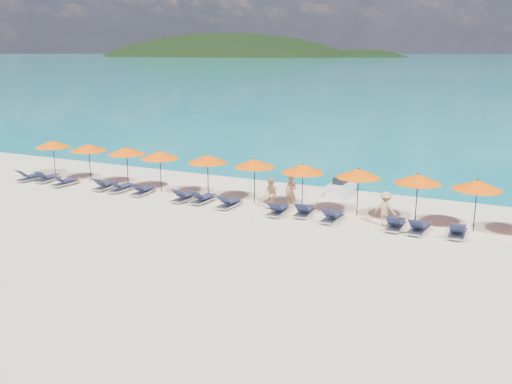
% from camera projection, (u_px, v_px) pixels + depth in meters
% --- Properties ---
extents(ground, '(1400.00, 1400.00, 0.00)m').
position_uv_depth(ground, '(224.00, 236.00, 23.54)').
color(ground, beige).
extents(headland_main, '(374.00, 242.00, 126.50)m').
position_uv_depth(headland_main, '(224.00, 92.00, 631.04)').
color(headland_main, black).
rests_on(headland_main, ground).
extents(headland_small, '(162.00, 126.00, 85.50)m').
position_uv_depth(headland_small, '(361.00, 92.00, 584.34)').
color(headland_small, black).
rests_on(headland_small, ground).
extents(jetski, '(1.03, 2.66, 0.94)m').
position_uv_depth(jetski, '(341.00, 187.00, 30.35)').
color(jetski, white).
rests_on(jetski, ground).
extents(beachgoer_a, '(0.59, 0.39, 1.58)m').
position_uv_depth(beachgoer_a, '(291.00, 192.00, 27.52)').
color(beachgoer_a, tan).
rests_on(beachgoer_a, ground).
extents(beachgoer_b, '(0.89, 0.82, 1.60)m').
position_uv_depth(beachgoer_b, '(271.00, 194.00, 27.04)').
color(beachgoer_b, tan).
rests_on(beachgoer_b, ground).
extents(beachgoer_c, '(1.08, 0.68, 1.55)m').
position_uv_depth(beachgoer_c, '(385.00, 209.00, 24.65)').
color(beachgoer_c, tan).
rests_on(beachgoer_c, ground).
extents(umbrella_0, '(2.10, 2.10, 2.28)m').
position_uv_depth(umbrella_0, '(53.00, 144.00, 33.96)').
color(umbrella_0, black).
rests_on(umbrella_0, ground).
extents(umbrella_1, '(2.10, 2.10, 2.28)m').
position_uv_depth(umbrella_1, '(89.00, 147.00, 32.73)').
color(umbrella_1, black).
rests_on(umbrella_1, ground).
extents(umbrella_2, '(2.10, 2.10, 2.28)m').
position_uv_depth(umbrella_2, '(126.00, 151.00, 31.66)').
color(umbrella_2, black).
rests_on(umbrella_2, ground).
extents(umbrella_3, '(2.10, 2.10, 2.28)m').
position_uv_depth(umbrella_3, '(160.00, 155.00, 30.42)').
color(umbrella_3, black).
rests_on(umbrella_3, ground).
extents(umbrella_4, '(2.10, 2.10, 2.28)m').
position_uv_depth(umbrella_4, '(208.00, 159.00, 29.31)').
color(umbrella_4, black).
rests_on(umbrella_4, ground).
extents(umbrella_5, '(2.10, 2.10, 2.28)m').
position_uv_depth(umbrella_5, '(255.00, 163.00, 28.25)').
color(umbrella_5, black).
rests_on(umbrella_5, ground).
extents(umbrella_6, '(2.10, 2.10, 2.28)m').
position_uv_depth(umbrella_6, '(303.00, 168.00, 26.96)').
color(umbrella_6, black).
rests_on(umbrella_6, ground).
extents(umbrella_7, '(2.10, 2.10, 2.28)m').
position_uv_depth(umbrella_7, '(359.00, 173.00, 25.94)').
color(umbrella_7, black).
rests_on(umbrella_7, ground).
extents(umbrella_8, '(2.10, 2.10, 2.28)m').
position_uv_depth(umbrella_8, '(418.00, 179.00, 24.82)').
color(umbrella_8, black).
rests_on(umbrella_8, ground).
extents(umbrella_9, '(2.10, 2.10, 2.28)m').
position_uv_depth(umbrella_9, '(478.00, 185.00, 23.69)').
color(umbrella_9, black).
rests_on(umbrella_9, ground).
extents(lounger_0, '(0.75, 1.74, 0.66)m').
position_uv_depth(lounger_0, '(30.00, 177.00, 33.39)').
color(lounger_0, silver).
rests_on(lounger_0, ground).
extents(lounger_1, '(0.78, 1.75, 0.66)m').
position_uv_depth(lounger_1, '(47.00, 178.00, 33.11)').
color(lounger_1, silver).
rests_on(lounger_1, ground).
extents(lounger_2, '(0.75, 1.74, 0.66)m').
position_uv_depth(lounger_2, '(65.00, 182.00, 32.17)').
color(lounger_2, silver).
rests_on(lounger_2, ground).
extents(lounger_3, '(0.79, 1.75, 0.66)m').
position_uv_depth(lounger_3, '(105.00, 185.00, 31.32)').
color(lounger_3, silver).
rests_on(lounger_3, ground).
extents(lounger_4, '(0.66, 1.71, 0.66)m').
position_uv_depth(lounger_4, '(121.00, 187.00, 30.82)').
color(lounger_4, silver).
rests_on(lounger_4, ground).
extents(lounger_5, '(0.73, 1.74, 0.66)m').
position_uv_depth(lounger_5, '(143.00, 190.00, 30.18)').
color(lounger_5, silver).
rests_on(lounger_5, ground).
extents(lounger_6, '(0.67, 1.72, 0.66)m').
position_uv_depth(lounger_6, '(184.00, 197.00, 28.92)').
color(lounger_6, silver).
rests_on(lounger_6, ground).
extents(lounger_7, '(0.72, 1.73, 0.66)m').
position_uv_depth(lounger_7, '(203.00, 198.00, 28.56)').
color(lounger_7, silver).
rests_on(lounger_7, ground).
extents(lounger_8, '(0.70, 1.73, 0.66)m').
position_uv_depth(lounger_8, '(229.00, 203.00, 27.72)').
color(lounger_8, silver).
rests_on(lounger_8, ground).
extents(lounger_9, '(0.71, 1.73, 0.66)m').
position_uv_depth(lounger_9, '(278.00, 210.00, 26.54)').
color(lounger_9, silver).
rests_on(lounger_9, ground).
extents(lounger_10, '(0.77, 1.75, 0.66)m').
position_uv_depth(lounger_10, '(304.00, 211.00, 26.37)').
color(lounger_10, silver).
rests_on(lounger_10, ground).
extents(lounger_11, '(0.70, 1.73, 0.66)m').
position_uv_depth(lounger_11, '(332.00, 216.00, 25.48)').
color(lounger_11, silver).
rests_on(lounger_11, ground).
extents(lounger_12, '(0.62, 1.70, 0.66)m').
position_uv_depth(lounger_12, '(395.00, 224.00, 24.36)').
color(lounger_12, silver).
rests_on(lounger_12, ground).
extents(lounger_13, '(0.76, 1.75, 0.66)m').
position_uv_depth(lounger_13, '(419.00, 227.00, 23.91)').
color(lounger_13, silver).
rests_on(lounger_13, ground).
extents(lounger_14, '(0.65, 1.71, 0.66)m').
position_uv_depth(lounger_14, '(458.00, 231.00, 23.40)').
color(lounger_14, silver).
rests_on(lounger_14, ground).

